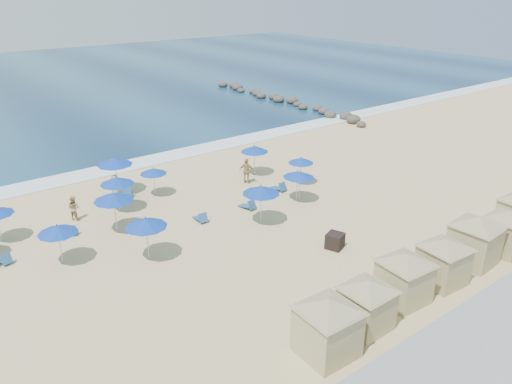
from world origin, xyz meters
The scene contains 32 objects.
ground centered at (0.00, 0.00, 0.00)m, with size 160.00×160.00×0.00m, color tan.
ocean centered at (0.00, 55.00, 0.03)m, with size 160.00×80.00×0.06m, color #0D2A4A.
surf_line centered at (0.00, 15.50, 0.04)m, with size 160.00×2.50×0.08m, color white.
seawall centered at (0.00, -13.50, 0.65)m, with size 160.00×6.10×1.22m.
rock_jetty centered at (24.01, 24.90, 0.36)m, with size 2.56×26.66×0.96m.
trash_bin centered at (3.38, -3.92, 0.44)m, with size 0.87×0.87×0.87m, color black.
cabana_0 centered at (-3.01, -9.71, 1.61)m, with size 4.47×4.47×2.81m.
cabana_1 centered at (-0.55, -9.54, 1.46)m, with size 4.08×4.08×2.56m.
cabana_2 centered at (2.31, -9.27, 1.55)m, with size 4.30×4.30×2.71m.
cabana_3 centered at (5.04, -9.49, 1.52)m, with size 4.22×4.22×2.65m.
cabana_4 centered at (8.01, -9.35, 1.67)m, with size 4.64×4.64×2.92m.
cabana_5 centered at (10.46, -9.73, 1.53)m, with size 4.25×4.25×2.66m.
umbrella_1 centered at (-9.15, 3.53, 2.01)m, with size 2.04×2.04×2.32m.
umbrella_3 centered at (-5.36, 1.18, 2.18)m, with size 2.21×2.21×2.51m.
umbrella_4 centered at (-3.06, 10.70, 2.36)m, with size 2.39×2.39×2.72m.
umbrella_5 centered at (-4.15, 7.84, 2.11)m, with size 2.13×2.13×2.43m.
umbrella_6 centered at (1.96, 0.92, 2.24)m, with size 2.27×2.27×2.58m.
umbrella_7 centered at (-1.20, 8.75, 1.81)m, with size 1.83×1.83×2.08m.
umbrella_8 centered at (6.01, 2.22, 1.90)m, with size 1.93×1.93×2.20m.
umbrella_9 centered at (6.67, 7.79, 2.07)m, with size 2.10×2.10×2.39m.
umbrella_10 centered at (8.19, 4.29, 1.82)m, with size 1.85×1.85×2.10m.
umbrella_11 centered at (6.03, 1.99, 1.93)m, with size 1.96×1.96×2.23m.
umbrella_12 centered at (-5.45, 5.19, 2.27)m, with size 2.30×2.30×2.62m.
beach_chair_0 centered at (-11.59, 5.43, 0.23)m, with size 0.78×1.27×0.65m.
beach_chair_1 centered at (-7.65, 6.57, 0.22)m, with size 0.83×1.24×0.63m.
beach_chair_2 centered at (-2.75, 9.86, 0.25)m, with size 1.05×1.44×0.72m.
beach_chair_3 centered at (-0.78, 3.40, 0.23)m, with size 0.66×1.27×0.67m.
beach_chair_4 centered at (2.62, 3.11, 0.24)m, with size 0.73×1.31×0.69m.
beach_chair_5 centered at (6.16, 4.24, 0.25)m, with size 0.74×1.35×0.71m.
beachgoer_1 centered at (-6.86, 8.37, 0.78)m, with size 0.76×0.59×1.57m, color tan.
beachgoer_2 centered at (5.19, 6.77, 0.95)m, with size 1.11×0.46×1.90m, color tan.
beachgoer_3 centered at (-3.51, 9.90, 0.85)m, with size 0.83×0.54×1.70m, color tan.
Camera 1 is at (-14.79, -20.59, 13.69)m, focal length 35.00 mm.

